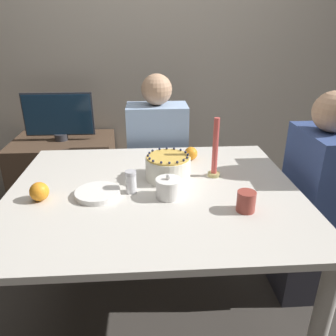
{
  "coord_description": "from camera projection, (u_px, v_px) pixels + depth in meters",
  "views": [
    {
      "loc": [
        -0.02,
        -1.36,
        1.46
      ],
      "look_at": [
        0.07,
        0.12,
        0.81
      ],
      "focal_mm": 35.0,
      "sensor_mm": 36.0,
      "label": 1
    }
  ],
  "objects": [
    {
      "name": "plate_stack",
      "position": [
        98.0,
        193.0,
        1.47
      ],
      "size": [
        0.2,
        0.2,
        0.02
      ],
      "color": "white",
      "rests_on": "dining_table"
    },
    {
      "name": "wall_behind",
      "position": [
        148.0,
        47.0,
        2.59
      ],
      "size": [
        8.0,
        0.05,
        2.6
      ],
      "color": "#ADA393",
      "rests_on": "ground_plane"
    },
    {
      "name": "sugar_shaker",
      "position": [
        131.0,
        182.0,
        1.48
      ],
      "size": [
        0.05,
        0.05,
        0.11
      ],
      "color": "white",
      "rests_on": "dining_table"
    },
    {
      "name": "candle",
      "position": [
        215.0,
        153.0,
        1.61
      ],
      "size": [
        0.06,
        0.06,
        0.3
      ],
      "color": "tan",
      "rests_on": "dining_table"
    },
    {
      "name": "cup",
      "position": [
        246.0,
        201.0,
        1.33
      ],
      "size": [
        0.08,
        0.08,
        0.09
      ],
      "color": "#993D33",
      "rests_on": "dining_table"
    },
    {
      "name": "orange_fruit_1",
      "position": [
        39.0,
        192.0,
        1.42
      ],
      "size": [
        0.08,
        0.08,
        0.08
      ],
      "color": "orange",
      "rests_on": "dining_table"
    },
    {
      "name": "sugar_bowl",
      "position": [
        169.0,
        188.0,
        1.44
      ],
      "size": [
        0.11,
        0.11,
        0.11
      ],
      "color": "white",
      "rests_on": "dining_table"
    },
    {
      "name": "person_man_blue_shirt",
      "position": [
        158.0,
        171.0,
        2.32
      ],
      "size": [
        0.4,
        0.34,
        1.18
      ],
      "rotation": [
        0.0,
        0.0,
        3.14
      ],
      "color": "#473D33",
      "rests_on": "ground_plane"
    },
    {
      "name": "side_cabinet",
      "position": [
        67.0,
        178.0,
        2.65
      ],
      "size": [
        0.76,
        0.54,
        0.64
      ],
      "color": "#4C3828",
      "rests_on": "ground_plane"
    },
    {
      "name": "person_woman_floral",
      "position": [
        313.0,
        213.0,
        1.8
      ],
      "size": [
        0.34,
        0.4,
        1.18
      ],
      "rotation": [
        0.0,
        0.0,
        1.57
      ],
      "color": "#2D2D38",
      "rests_on": "ground_plane"
    },
    {
      "name": "orange_fruit_0",
      "position": [
        191.0,
        153.0,
        1.85
      ],
      "size": [
        0.07,
        0.07,
        0.07
      ],
      "color": "orange",
      "rests_on": "dining_table"
    },
    {
      "name": "tv_monitor",
      "position": [
        59.0,
        116.0,
        2.45
      ],
      "size": [
        0.52,
        0.1,
        0.36
      ],
      "color": "#2D2D33",
      "rests_on": "side_cabinet"
    },
    {
      "name": "ground_plane",
      "position": [
        156.0,
        309.0,
        1.83
      ],
      "size": [
        12.0,
        12.0,
        0.0
      ],
      "primitive_type": "plane",
      "color": "#3D3833"
    },
    {
      "name": "cake",
      "position": [
        168.0,
        167.0,
        1.62
      ],
      "size": [
        0.22,
        0.22,
        0.13
      ],
      "color": "white",
      "rests_on": "dining_table"
    },
    {
      "name": "dining_table",
      "position": [
        154.0,
        209.0,
        1.57
      ],
      "size": [
        1.35,
        1.11,
        0.75
      ],
      "color": "beige",
      "rests_on": "ground_plane"
    }
  ]
}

